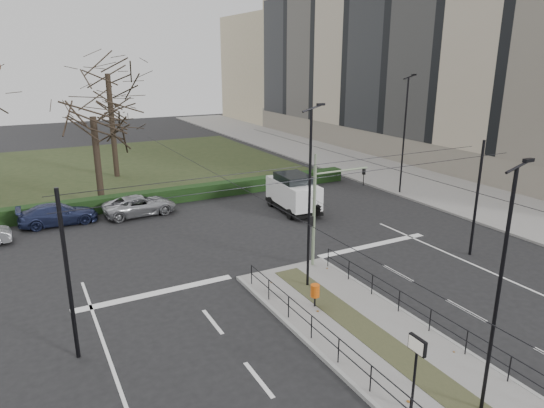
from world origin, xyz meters
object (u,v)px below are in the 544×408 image
(traffic_light, at_px, (319,208))
(bare_tree_center, at_px, (108,81))
(info_panel, at_px, (417,354))
(streetlamp_sidewalk, at_px, (404,134))
(streetlamp_median_far, at_px, (310,198))
(parked_car_fourth, at_px, (140,205))
(parked_car_third, at_px, (58,214))
(bare_tree_near, at_px, (94,123))
(streetlamp_median_near, at_px, (499,292))
(white_van, at_px, (293,192))
(litter_bin, at_px, (315,291))

(traffic_light, height_order, bare_tree_center, bare_tree_center)
(info_panel, bearing_deg, streetlamp_sidewalk, 48.52)
(info_panel, distance_m, streetlamp_median_far, 8.59)
(streetlamp_median_far, bearing_deg, parked_car_fourth, 106.02)
(streetlamp_sidewalk, relative_size, parked_car_third, 1.89)
(streetlamp_median_far, relative_size, bare_tree_near, 1.00)
(streetlamp_median_near, distance_m, streetlamp_sidewalk, 23.80)
(streetlamp_median_near, bearing_deg, parked_car_fourth, 100.35)
(info_panel, distance_m, streetlamp_median_near, 2.76)
(streetlamp_median_near, relative_size, parked_car_fourth, 1.57)
(parked_car_third, height_order, bare_tree_near, bare_tree_near)
(white_van, bearing_deg, parked_car_third, 162.91)
(streetlamp_median_far, xyz_separation_m, bare_tree_center, (-3.33, 25.42, 3.81))
(traffic_light, relative_size, streetlamp_median_near, 0.67)
(litter_bin, xyz_separation_m, white_van, (5.97, 11.92, 0.48))
(info_panel, distance_m, parked_car_fourth, 22.40)
(parked_car_third, bearing_deg, litter_bin, -152.71)
(streetlamp_sidewalk, relative_size, bare_tree_near, 1.08)
(white_van, xyz_separation_m, bare_tree_near, (-11.09, 7.35, 4.36))
(litter_bin, relative_size, white_van, 0.20)
(parked_car_third, xyz_separation_m, white_van, (14.12, -4.34, 0.64))
(streetlamp_median_far, bearing_deg, bare_tree_center, 97.47)
(info_panel, distance_m, parked_car_third, 23.83)
(streetlamp_median_near, distance_m, white_van, 20.04)
(bare_tree_near, bearing_deg, white_van, -33.54)
(streetlamp_median_far, distance_m, white_van, 11.76)
(traffic_light, height_order, streetlamp_sidewalk, streetlamp_sidewalk)
(litter_bin, relative_size, info_panel, 0.41)
(traffic_light, height_order, parked_car_third, traffic_light)
(white_van, bearing_deg, info_panel, -110.40)
(streetlamp_median_near, bearing_deg, parked_car_third, 111.14)
(info_panel, bearing_deg, parked_car_fourth, 96.24)
(parked_car_third, relative_size, white_van, 0.94)
(bare_tree_near, bearing_deg, info_panel, -80.52)
(parked_car_third, relative_size, parked_car_fourth, 0.98)
(litter_bin, distance_m, streetlamp_median_far, 3.87)
(traffic_light, xyz_separation_m, streetlamp_median_far, (-1.68, -1.78, 1.18))
(traffic_light, bearing_deg, parked_car_fourth, 114.95)
(parked_car_third, height_order, white_van, white_van)
(streetlamp_median_far, relative_size, streetlamp_sidewalk, 0.92)
(white_van, height_order, bare_tree_center, bare_tree_center)
(bare_tree_center, bearing_deg, streetlamp_sidewalk, -41.03)
(parked_car_third, distance_m, bare_tree_near, 6.57)
(litter_bin, xyz_separation_m, info_panel, (-0.83, -6.38, 1.16))
(traffic_light, relative_size, white_van, 1.01)
(traffic_light, bearing_deg, white_van, 67.24)
(traffic_light, height_order, parked_car_fourth, traffic_light)
(streetlamp_sidewalk, height_order, parked_car_third, streetlamp_sidewalk)
(traffic_light, relative_size, parked_car_fourth, 1.06)
(streetlamp_median_near, bearing_deg, litter_bin, 97.54)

